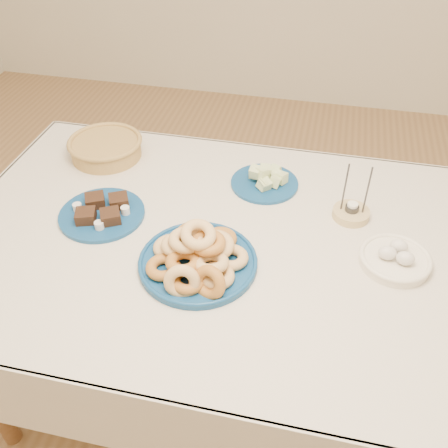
{
  "coord_description": "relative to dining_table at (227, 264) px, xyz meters",
  "views": [
    {
      "loc": [
        0.23,
        -1.09,
        1.75
      ],
      "look_at": [
        0.0,
        -0.05,
        0.85
      ],
      "focal_mm": 40.0,
      "sensor_mm": 36.0,
      "label": 1
    }
  ],
  "objects": [
    {
      "name": "candle_holder",
      "position": [
        0.36,
        0.19,
        0.12
      ],
      "size": [
        0.12,
        0.12,
        0.19
      ],
      "rotation": [
        0.0,
        0.0,
        -0.04
      ],
      "color": "tan",
      "rests_on": "dining_table"
    },
    {
      "name": "wicker_basket",
      "position": [
        -0.53,
        0.35,
        0.14
      ],
      "size": [
        0.32,
        0.32,
        0.07
      ],
      "rotation": [
        0.0,
        0.0,
        -0.2
      ],
      "color": "olive",
      "rests_on": "dining_table"
    },
    {
      "name": "brownie_plate",
      "position": [
        -0.41,
        0.02,
        0.12
      ],
      "size": [
        0.34,
        0.34,
        0.05
      ],
      "rotation": [
        0.0,
        0.0,
        0.33
      ],
      "color": "navy",
      "rests_on": "dining_table"
    },
    {
      "name": "egg_bowl",
      "position": [
        0.48,
        -0.0,
        0.13
      ],
      "size": [
        0.2,
        0.2,
        0.07
      ],
      "rotation": [
        0.0,
        0.0,
        -0.01
      ],
      "color": "white",
      "rests_on": "dining_table"
    },
    {
      "name": "dining_table",
      "position": [
        0.0,
        0.0,
        0.0
      ],
      "size": [
        1.71,
        1.11,
        0.75
      ],
      "color": "brown",
      "rests_on": "ground"
    },
    {
      "name": "donut_platter",
      "position": [
        -0.06,
        -0.13,
        0.14
      ],
      "size": [
        0.35,
        0.35,
        0.15
      ],
      "rotation": [
        0.0,
        0.0,
        0.04
      ],
      "color": "navy",
      "rests_on": "dining_table"
    },
    {
      "name": "melon_plate",
      "position": [
        0.07,
        0.3,
        0.13
      ],
      "size": [
        0.29,
        0.29,
        0.08
      ],
      "rotation": [
        0.0,
        0.0,
        0.31
      ],
      "color": "navy",
      "rests_on": "dining_table"
    },
    {
      "name": "ground",
      "position": [
        0.0,
        0.0,
        -0.64
      ],
      "size": [
        5.0,
        5.0,
        0.0
      ],
      "primitive_type": "plane",
      "color": "#986F47",
      "rests_on": "ground"
    }
  ]
}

